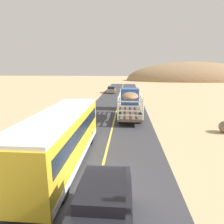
% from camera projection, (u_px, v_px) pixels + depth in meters
% --- Properties ---
extents(ground_plane, '(240.00, 240.00, 0.00)m').
position_uv_depth(ground_plane, '(96.00, 193.00, 9.13)').
color(ground_plane, tan).
extents(road_surface, '(8.00, 120.00, 0.02)m').
position_uv_depth(road_surface, '(96.00, 192.00, 9.13)').
color(road_surface, '#38383D').
rests_on(road_surface, ground).
extents(road_centre_line, '(0.16, 117.60, 0.00)m').
position_uv_depth(road_centre_line, '(96.00, 192.00, 9.12)').
color(road_centre_line, '#D8CC4C').
rests_on(road_centre_line, road_surface).
extents(suv_near, '(1.90, 4.62, 2.29)m').
position_uv_depth(suv_near, '(103.00, 214.00, 6.22)').
color(suv_near, black).
rests_on(suv_near, road_surface).
extents(livestock_truck, '(2.53, 9.70, 3.02)m').
position_uv_depth(livestock_truck, '(130.00, 99.00, 24.53)').
color(livestock_truck, '#3359A5').
rests_on(livestock_truck, road_surface).
extents(bus, '(2.54, 10.00, 3.21)m').
position_uv_depth(bus, '(61.00, 137.00, 11.46)').
color(bus, gold).
rests_on(bus, road_surface).
extents(car_far, '(1.80, 4.40, 1.46)m').
position_uv_depth(car_far, '(111.00, 90.00, 44.20)').
color(car_far, '#8C7259').
rests_on(car_far, road_surface).
extents(distant_hill, '(55.01, 23.31, 16.00)m').
position_uv_depth(distant_hill, '(191.00, 81.00, 83.20)').
color(distant_hill, '#957553').
rests_on(distant_hill, ground).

